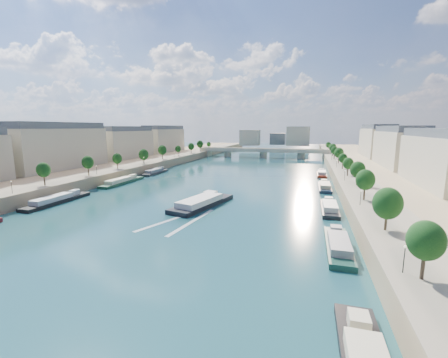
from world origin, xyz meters
The scene contains 17 objects.
ground centered at (0.00, 100.00, 0.00)m, with size 700.00×700.00×0.00m, color #0B2834.
quay_left centered at (-72.00, 100.00, 2.50)m, with size 44.00×520.00×5.00m, color #9E8460.
quay_right centered at (72.00, 100.00, 2.50)m, with size 44.00×520.00×5.00m, color #9E8460.
pave_left centered at (-57.00, 100.00, 5.05)m, with size 14.00×520.00×0.10m, color gray.
pave_right centered at (57.00, 100.00, 5.05)m, with size 14.00×520.00×0.10m, color gray.
trees_left centered at (-55.00, 102.00, 10.48)m, with size 4.80×268.80×8.26m.
trees_right centered at (55.00, 110.00, 10.48)m, with size 4.80×268.80×8.26m.
lamps_left centered at (-52.50, 90.00, 7.78)m, with size 0.36×200.36×4.28m.
lamps_right centered at (52.50, 105.00, 7.78)m, with size 0.36×200.36×4.28m.
buildings_left centered at (-85.00, 112.00, 16.45)m, with size 16.00×226.00×23.20m.
buildings_right centered at (85.00, 112.00, 16.45)m, with size 16.00×226.00×23.20m.
skyline centered at (3.19, 319.52, 14.66)m, with size 79.00×42.00×22.00m.
bridge centered at (0.00, 217.66, 5.08)m, with size 112.00×12.00×8.15m.
tour_barge centered at (4.65, 50.24, 1.09)m, with size 14.71×29.62×3.87m.
wake centered at (4.65, 33.66, 0.02)m, with size 13.72×25.96×0.04m.
moored_barges_left centered at (-45.50, 43.32, 0.84)m, with size 5.00×157.83×3.60m.
moored_barges_right centered at (45.50, 54.22, 0.84)m, with size 5.00×161.92×3.60m.
Camera 1 is at (38.57, -41.40, 26.06)m, focal length 24.00 mm.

